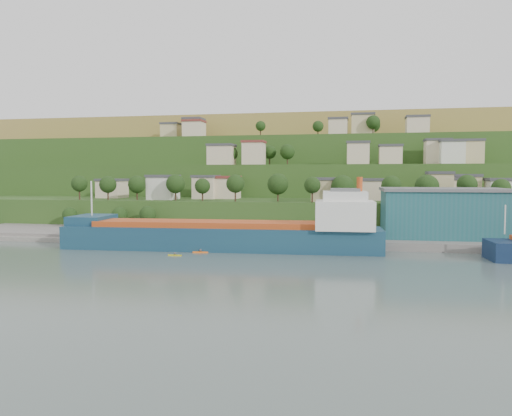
% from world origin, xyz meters
% --- Properties ---
extents(ground, '(500.00, 500.00, 0.00)m').
position_xyz_m(ground, '(0.00, 0.00, 0.00)').
color(ground, '#4A5B54').
rests_on(ground, ground).
extents(quay, '(220.00, 26.00, 4.00)m').
position_xyz_m(quay, '(20.00, 28.00, 0.00)').
color(quay, slate).
rests_on(quay, ground).
extents(pebble_beach, '(40.00, 18.00, 2.40)m').
position_xyz_m(pebble_beach, '(-55.00, 22.00, 0.00)').
color(pebble_beach, slate).
rests_on(pebble_beach, ground).
extents(hillside, '(360.00, 210.55, 96.00)m').
position_xyz_m(hillside, '(0.03, 168.70, 0.08)').
color(hillside, '#284719').
rests_on(hillside, ground).
extents(cargo_ship_near, '(78.26, 16.68, 19.96)m').
position_xyz_m(cargo_ship_near, '(-4.33, 10.33, 3.19)').
color(cargo_ship_near, '#14324C').
rests_on(cargo_ship_near, ground).
extents(warehouse, '(31.44, 19.72, 12.80)m').
position_xyz_m(warehouse, '(47.71, 29.77, 8.43)').
color(warehouse, '#1E575C').
rests_on(warehouse, quay).
extents(caravan, '(7.01, 3.61, 3.13)m').
position_xyz_m(caravan, '(-47.98, 24.82, 2.77)').
color(caravan, white).
rests_on(caravan, pebble_beach).
extents(dinghy, '(4.07, 2.61, 0.76)m').
position_xyz_m(dinghy, '(-46.06, 21.01, 1.58)').
color(dinghy, silver).
rests_on(dinghy, pebble_beach).
extents(kayak_orange, '(3.66, 1.33, 0.90)m').
position_xyz_m(kayak_orange, '(-10.02, 3.96, 0.27)').
color(kayak_orange, orange).
rests_on(kayak_orange, ground).
extents(kayak_yellow, '(3.11, 0.56, 0.78)m').
position_xyz_m(kayak_yellow, '(-14.35, -1.42, 0.23)').
color(kayak_yellow, gold).
rests_on(kayak_yellow, ground).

